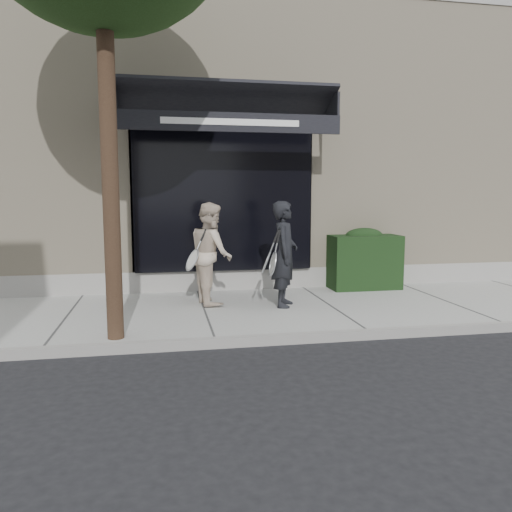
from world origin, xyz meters
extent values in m
plane|color=black|center=(0.00, 0.00, 0.00)|extent=(80.00, 80.00, 0.00)
cube|color=gray|center=(0.00, 0.00, 0.06)|extent=(20.00, 3.00, 0.12)
cube|color=gray|center=(0.00, -1.55, 0.07)|extent=(20.00, 0.10, 0.14)
cube|color=beige|center=(0.00, 5.00, 2.75)|extent=(14.00, 7.00, 5.50)
cube|color=gray|center=(0.00, 1.70, 0.25)|extent=(14.02, 0.42, 0.50)
cube|color=black|center=(-1.50, 1.55, 1.80)|extent=(3.20, 0.30, 2.60)
cube|color=gray|center=(-3.10, 1.70, 1.80)|extent=(0.08, 0.40, 2.60)
cube|color=gray|center=(0.10, 1.70, 1.80)|extent=(0.08, 0.40, 2.60)
cube|color=gray|center=(-1.50, 1.70, 3.14)|extent=(3.36, 0.40, 0.12)
cube|color=black|center=(-1.50, 1.00, 3.40)|extent=(3.60, 1.03, 0.55)
cube|color=black|center=(-1.50, 0.50, 3.01)|extent=(3.60, 0.05, 0.30)
cube|color=white|center=(-1.50, 0.47, 3.01)|extent=(2.20, 0.01, 0.10)
cube|color=black|center=(-3.28, 1.00, 3.32)|extent=(0.04, 1.00, 0.45)
cube|color=black|center=(0.28, 1.00, 3.32)|extent=(0.04, 1.00, 0.45)
cube|color=black|center=(1.10, 1.25, 0.62)|extent=(1.30, 0.70, 1.00)
ellipsoid|color=black|center=(1.10, 1.25, 1.12)|extent=(0.71, 0.38, 0.27)
cylinder|color=black|center=(-3.20, -1.30, 2.40)|extent=(0.20, 0.20, 4.80)
imported|color=black|center=(-0.73, 0.04, 0.95)|extent=(0.58, 0.70, 1.66)
torus|color=silver|center=(-0.99, -0.28, 0.84)|extent=(0.09, 0.30, 0.30)
cylinder|color=silver|center=(-0.99, -0.28, 0.84)|extent=(0.06, 0.27, 0.27)
cylinder|color=silver|center=(-0.99, -0.28, 0.84)|extent=(0.18, 0.02, 0.06)
cylinder|color=black|center=(-0.99, -0.28, 0.84)|extent=(0.20, 0.03, 0.07)
torus|color=silver|center=(-1.08, -0.25, 0.86)|extent=(0.21, 0.33, 0.29)
cylinder|color=silver|center=(-1.08, -0.25, 0.86)|extent=(0.17, 0.29, 0.25)
cylinder|color=silver|center=(-1.08, -0.25, 0.86)|extent=(0.17, 0.07, 0.08)
cylinder|color=black|center=(-1.08, -0.25, 0.86)|extent=(0.20, 0.09, 0.10)
imported|color=beige|center=(-1.84, 0.45, 0.94)|extent=(0.75, 0.89, 1.64)
torus|color=silver|center=(-2.16, 0.16, 0.88)|extent=(0.25, 0.34, 0.28)
cylinder|color=silver|center=(-2.16, 0.16, 0.88)|extent=(0.21, 0.30, 0.24)
cylinder|color=silver|center=(-2.16, 0.16, 0.88)|extent=(0.17, 0.07, 0.10)
cylinder|color=black|center=(-2.16, 0.16, 0.88)|extent=(0.19, 0.09, 0.12)
camera|label=1|loc=(-2.61, -7.49, 1.89)|focal=35.00mm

